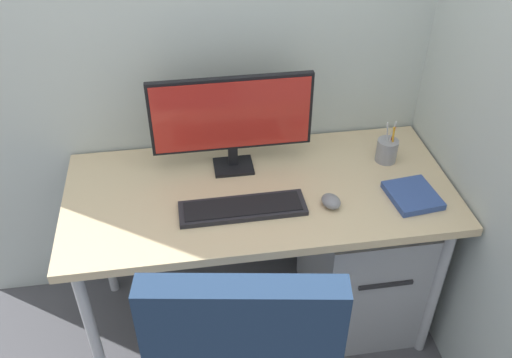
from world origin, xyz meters
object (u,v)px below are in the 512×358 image
object	(u,v)px
mouse	(331,201)
monitor	(232,117)
keyboard	(243,208)
pen_holder	(387,150)
filing_cabinet	(361,258)
notebook	(413,195)

from	to	relation	value
mouse	monitor	bearing A→B (deg)	117.33
keyboard	monitor	bearing A→B (deg)	90.27
monitor	pen_holder	world-z (taller)	monitor
filing_cabinet	notebook	world-z (taller)	notebook
monitor	mouse	xyz separation A→B (m)	(0.32, -0.29, -0.20)
monitor	mouse	size ratio (longest dim) A/B	7.50
mouse	pen_holder	distance (m)	0.38
monitor	notebook	size ratio (longest dim) A/B	3.25
mouse	pen_holder	xyz separation A→B (m)	(0.29, 0.24, 0.03)
keyboard	mouse	xyz separation A→B (m)	(0.32, -0.02, 0.01)
pen_holder	notebook	bearing A→B (deg)	-85.92
filing_cabinet	pen_holder	size ratio (longest dim) A/B	3.48
notebook	pen_holder	bearing A→B (deg)	87.79
filing_cabinet	monitor	distance (m)	0.86
filing_cabinet	keyboard	size ratio (longest dim) A/B	1.38
mouse	notebook	bearing A→B (deg)	-20.38
keyboard	pen_holder	distance (m)	0.65
pen_holder	filing_cabinet	bearing A→B (deg)	-126.43
notebook	filing_cabinet	bearing A→B (deg)	121.62
keyboard	pen_holder	xyz separation A→B (m)	(0.61, 0.22, 0.04)
monitor	notebook	xyz separation A→B (m)	(0.63, -0.30, -0.21)
pen_holder	notebook	size ratio (longest dim) A/B	0.96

